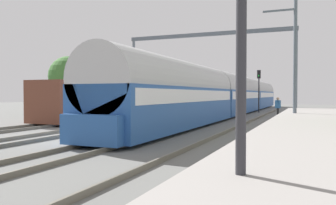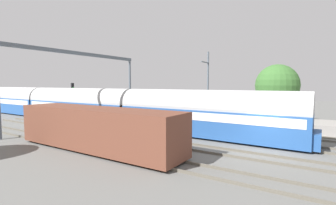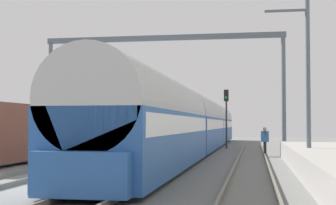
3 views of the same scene
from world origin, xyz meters
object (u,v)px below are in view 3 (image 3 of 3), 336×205
passenger_train (197,123)px  person_crossing (265,139)px  freight_car (16,133)px  catenary_gantry (162,65)px  railway_signal_far (226,111)px

passenger_train → person_crossing: 7.16m
freight_car → catenary_gantry: bearing=56.9°
passenger_train → person_crossing: (4.68, -5.33, -0.94)m
freight_car → railway_signal_far: railway_signal_far is taller
passenger_train → railway_signal_far: bearing=62.8°
passenger_train → freight_car: bearing=-123.4°
passenger_train → person_crossing: passenger_train is taller
railway_signal_far → catenary_gantry: (-3.89, -6.59, 2.92)m
freight_car → person_crossing: (12.57, 6.62, -0.44)m
passenger_train → freight_car: 14.32m
passenger_train → catenary_gantry: catenary_gantry is taller
railway_signal_far → catenary_gantry: size_ratio=0.28×
passenger_train → catenary_gantry: 5.23m
person_crossing → railway_signal_far: (-2.77, 9.05, 1.94)m
freight_car → passenger_train: bearing=56.6°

